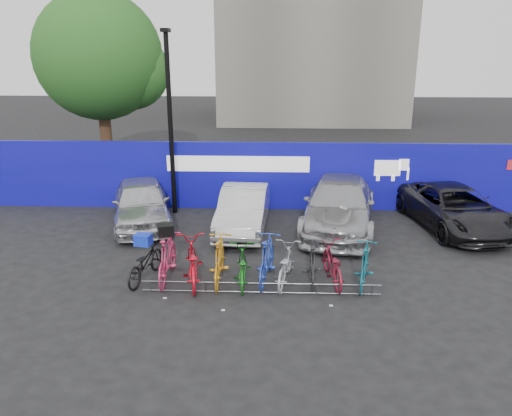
# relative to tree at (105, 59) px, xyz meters

# --- Properties ---
(ground) EXTENTS (100.00, 100.00, 0.00)m
(ground) POSITION_rel_tree_xyz_m (6.77, -10.06, -5.07)
(ground) COLOR black
(ground) RESTS_ON ground
(hoarding) EXTENTS (22.00, 0.18, 2.40)m
(hoarding) POSITION_rel_tree_xyz_m (6.78, -4.06, -3.86)
(hoarding) COLOR #0B0B9A
(hoarding) RESTS_ON ground
(tree) EXTENTS (5.40, 5.20, 7.80)m
(tree) POSITION_rel_tree_xyz_m (0.00, 0.00, 0.00)
(tree) COLOR #382314
(tree) RESTS_ON ground
(lamppost) EXTENTS (0.25, 0.50, 6.11)m
(lamppost) POSITION_rel_tree_xyz_m (3.57, -4.66, -1.80)
(lamppost) COLOR black
(lamppost) RESTS_ON ground
(bike_rack) EXTENTS (5.60, 0.03, 0.30)m
(bike_rack) POSITION_rel_tree_xyz_m (6.77, -10.66, -4.91)
(bike_rack) COLOR #595B60
(bike_rack) RESTS_ON ground
(car_0) EXTENTS (2.89, 4.67, 1.48)m
(car_0) POSITION_rel_tree_xyz_m (2.76, -5.90, -4.33)
(car_0) COLOR #B6B7BB
(car_0) RESTS_ON ground
(car_1) EXTENTS (1.62, 4.15, 1.35)m
(car_1) POSITION_rel_tree_xyz_m (6.10, -6.28, -4.40)
(car_1) COLOR silver
(car_1) RESTS_ON ground
(car_2) EXTENTS (3.05, 5.61, 1.54)m
(car_2) POSITION_rel_tree_xyz_m (9.13, -5.98, -4.30)
(car_2) COLOR #A1A2A6
(car_2) RESTS_ON ground
(car_3) EXTENTS (2.97, 5.10, 1.33)m
(car_3) POSITION_rel_tree_xyz_m (12.79, -5.87, -4.40)
(car_3) COLOR black
(car_3) RESTS_ON ground
(bike_0) EXTENTS (0.99, 1.85, 0.93)m
(bike_0) POSITION_rel_tree_xyz_m (3.89, -10.00, -4.61)
(bike_0) COLOR black
(bike_0) RESTS_ON ground
(bike_1) EXTENTS (0.57, 1.97, 1.18)m
(bike_1) POSITION_rel_tree_xyz_m (4.45, -9.97, -4.48)
(bike_1) COLOR #D33365
(bike_1) RESTS_ON ground
(bike_2) EXTENTS (1.09, 2.14, 1.07)m
(bike_2) POSITION_rel_tree_xyz_m (5.08, -10.09, -4.53)
(bike_2) COLOR red
(bike_2) RESTS_ON ground
(bike_3) EXTENTS (0.57, 1.95, 1.17)m
(bike_3) POSITION_rel_tree_xyz_m (5.75, -10.03, -4.49)
(bike_3) COLOR orange
(bike_3) RESTS_ON ground
(bike_4) EXTENTS (0.71, 1.75, 0.90)m
(bike_4) POSITION_rel_tree_xyz_m (6.30, -10.11, -4.62)
(bike_4) COLOR #136A15
(bike_4) RESTS_ON ground
(bike_5) EXTENTS (0.84, 2.00, 1.16)m
(bike_5) POSITION_rel_tree_xyz_m (6.91, -9.94, -4.49)
(bike_5) COLOR #2641AD
(bike_5) RESTS_ON ground
(bike_6) EXTENTS (0.94, 1.88, 0.94)m
(bike_6) POSITION_rel_tree_xyz_m (7.35, -10.03, -4.60)
(bike_6) COLOR #9C9FA3
(bike_6) RESTS_ON ground
(bike_7) EXTENTS (0.56, 1.73, 1.03)m
(bike_7) POSITION_rel_tree_xyz_m (8.02, -9.92, -4.56)
(bike_7) COLOR #29292C
(bike_7) RESTS_ON ground
(bike_8) EXTENTS (0.86, 1.87, 0.95)m
(bike_8) POSITION_rel_tree_xyz_m (8.50, -9.94, -4.59)
(bike_8) COLOR maroon
(bike_8) RESTS_ON ground
(bike_9) EXTENTS (0.93, 1.84, 1.06)m
(bike_9) POSITION_rel_tree_xyz_m (9.27, -10.08, -4.54)
(bike_9) COLOR #155C6C
(bike_9) RESTS_ON ground
(cargo_crate) EXTENTS (0.44, 0.36, 0.28)m
(cargo_crate) POSITION_rel_tree_xyz_m (3.89, -10.00, -4.00)
(cargo_crate) COLOR #132DCC
(cargo_crate) RESTS_ON bike_0
(cargo_topcase) EXTENTS (0.46, 0.44, 0.28)m
(cargo_topcase) POSITION_rel_tree_xyz_m (4.45, -9.97, -3.75)
(cargo_topcase) COLOR black
(cargo_topcase) RESTS_ON bike_1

